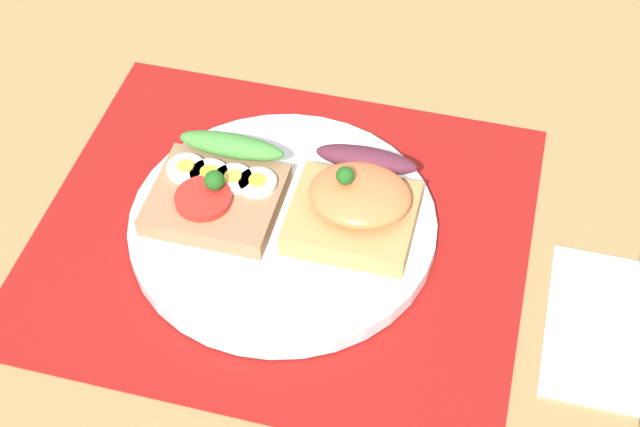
{
  "coord_description": "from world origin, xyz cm",
  "views": [
    {
      "loc": [
        14.75,
        -46.03,
        57.18
      ],
      "look_at": [
        3.0,
        0.0,
        3.16
      ],
      "focal_mm": 52.99,
      "sensor_mm": 36.0,
      "label": 1
    }
  ],
  "objects": [
    {
      "name": "plate",
      "position": [
        0.0,
        0.0,
        0.98
      ],
      "size": [
        24.11,
        24.11,
        1.36
      ],
      "primitive_type": "cylinder",
      "color": "white",
      "rests_on": "placemat"
    },
    {
      "name": "placemat",
      "position": [
        0.0,
        0.0,
        0.15
      ],
      "size": [
        38.3,
        33.28,
        0.3
      ],
      "primitive_type": "cube",
      "color": "maroon",
      "rests_on": "ground_plane"
    },
    {
      "name": "sandwich_egg_tomato",
      "position": [
        -5.45,
        0.52,
        2.95
      ],
      "size": [
        9.93,
        10.33,
        3.81
      ],
      "color": "#996F4C",
      "rests_on": "plate"
    },
    {
      "name": "sandwich_salmon",
      "position": [
        5.55,
        1.3,
        3.67
      ],
      "size": [
        9.51,
        9.82,
        5.59
      ],
      "color": "tan",
      "rests_on": "plate"
    },
    {
      "name": "ground_plane",
      "position": [
        0.0,
        0.0,
        -1.6
      ],
      "size": [
        120.0,
        90.0,
        3.2
      ],
      "primitive_type": "cube",
      "color": "#9B7A46"
    }
  ]
}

